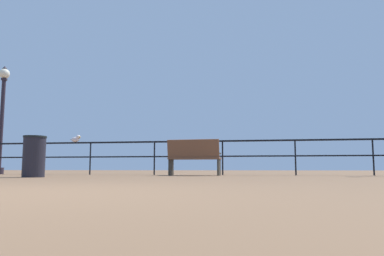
{
  "coord_description": "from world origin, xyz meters",
  "views": [
    {
      "loc": [
        1.91,
        -2.58,
        0.2
      ],
      "look_at": [
        0.21,
        7.53,
        1.34
      ],
      "focal_mm": 33.77,
      "sensor_mm": 36.0,
      "label": 1
    }
  ],
  "objects_px": {
    "bench_near_left": "(194,156)",
    "seagull_on_rail": "(76,139)",
    "lamppost_left": "(2,112)",
    "trash_bin": "(34,156)"
  },
  "relations": [
    {
      "from": "bench_near_left",
      "to": "seagull_on_rail",
      "type": "distance_m",
      "value": 4.04
    },
    {
      "from": "trash_bin",
      "to": "lamppost_left",
      "type": "bearing_deg",
      "value": 135.33
    },
    {
      "from": "bench_near_left",
      "to": "lamppost_left",
      "type": "distance_m",
      "value": 7.12
    },
    {
      "from": "lamppost_left",
      "to": "trash_bin",
      "type": "height_order",
      "value": "lamppost_left"
    },
    {
      "from": "bench_near_left",
      "to": "lamppost_left",
      "type": "height_order",
      "value": "lamppost_left"
    },
    {
      "from": "lamppost_left",
      "to": "seagull_on_rail",
      "type": "distance_m",
      "value": 3.11
    },
    {
      "from": "bench_near_left",
      "to": "seagull_on_rail",
      "type": "relative_size",
      "value": 3.3
    },
    {
      "from": "seagull_on_rail",
      "to": "trash_bin",
      "type": "xyz_separation_m",
      "value": [
        0.69,
        -3.22,
        -0.66
      ]
    },
    {
      "from": "seagull_on_rail",
      "to": "trash_bin",
      "type": "height_order",
      "value": "seagull_on_rail"
    },
    {
      "from": "bench_near_left",
      "to": "trash_bin",
      "type": "bearing_deg",
      "value": -143.12
    }
  ]
}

